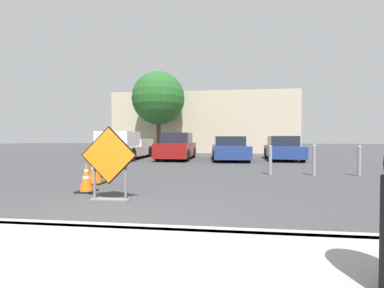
% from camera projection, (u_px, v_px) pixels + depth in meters
% --- Properties ---
extents(ground_plane, '(96.00, 96.00, 0.00)m').
position_uv_depth(ground_plane, '(193.00, 162.00, 13.16)').
color(ground_plane, '#3D3D3F').
extents(sidewalk_strip, '(23.37, 2.40, 0.14)m').
position_uv_depth(sidewalk_strip, '(40.00, 285.00, 2.03)').
color(sidewalk_strip, '#999993').
rests_on(sidewalk_strip, ground_plane).
extents(curb_lip, '(23.37, 0.20, 0.14)m').
position_uv_depth(curb_lip, '(107.00, 231.00, 3.22)').
color(curb_lip, '#999993').
rests_on(curb_lip, ground_plane).
extents(road_closed_sign, '(1.15, 0.20, 1.47)m').
position_uv_depth(road_closed_sign, '(109.00, 161.00, 5.07)').
color(road_closed_sign, black).
rests_on(road_closed_sign, ground_plane).
extents(traffic_cone_nearest, '(0.40, 0.40, 0.67)m').
position_uv_depth(traffic_cone_nearest, '(86.00, 178.00, 5.88)').
color(traffic_cone_nearest, black).
rests_on(traffic_cone_nearest, ground_plane).
extents(traffic_cone_second, '(0.47, 0.47, 0.83)m').
position_uv_depth(traffic_cone_second, '(95.00, 169.00, 6.96)').
color(traffic_cone_second, black).
rests_on(traffic_cone_second, ground_plane).
extents(traffic_cone_third, '(0.40, 0.40, 0.59)m').
position_uv_depth(traffic_cone_third, '(104.00, 168.00, 8.28)').
color(traffic_cone_third, black).
rests_on(traffic_cone_third, ground_plane).
extents(pickup_truck, '(2.05, 5.39, 1.60)m').
position_uv_depth(pickup_truck, '(124.00, 147.00, 15.04)').
color(pickup_truck, silver).
rests_on(pickup_truck, ground_plane).
extents(parked_car_nearest, '(1.89, 4.29, 1.55)m').
position_uv_depth(parked_car_nearest, '(177.00, 147.00, 15.09)').
color(parked_car_nearest, maroon).
rests_on(parked_car_nearest, ground_plane).
extents(parked_car_second, '(2.09, 4.41, 1.34)m').
position_uv_depth(parked_car_second, '(229.00, 149.00, 14.60)').
color(parked_car_second, navy).
rests_on(parked_car_second, ground_plane).
extents(parked_car_third, '(1.97, 4.19, 1.36)m').
position_uv_depth(parked_car_third, '(283.00, 149.00, 14.73)').
color(parked_car_third, navy).
rests_on(parked_car_third, ground_plane).
extents(bollard_nearest, '(0.12, 0.12, 1.00)m').
position_uv_depth(bollard_nearest, '(270.00, 159.00, 8.63)').
color(bollard_nearest, gray).
rests_on(bollard_nearest, ground_plane).
extents(bollard_second, '(0.12, 0.12, 1.03)m').
position_uv_depth(bollard_second, '(314.00, 159.00, 8.46)').
color(bollard_second, gray).
rests_on(bollard_second, ground_plane).
extents(bollard_third, '(0.12, 0.12, 1.00)m').
position_uv_depth(bollard_third, '(359.00, 160.00, 8.30)').
color(bollard_third, gray).
rests_on(bollard_third, ground_plane).
extents(building_facade_backdrop, '(15.71, 5.00, 5.18)m').
position_uv_depth(building_facade_backdrop, '(204.00, 124.00, 23.68)').
color(building_facade_backdrop, beige).
rests_on(building_facade_backdrop, ground_plane).
extents(street_tree_behind_lot, '(4.09, 4.09, 6.40)m').
position_uv_depth(street_tree_behind_lot, '(158.00, 98.00, 19.92)').
color(street_tree_behind_lot, '#513823').
rests_on(street_tree_behind_lot, ground_plane).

